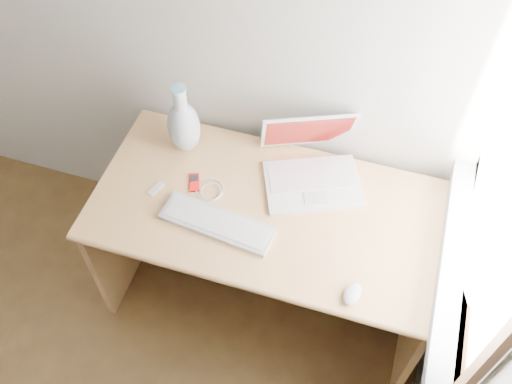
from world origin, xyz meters
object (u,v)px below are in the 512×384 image
(vase, at_px, (184,125))
(laptop, at_px, (316,167))
(external_keyboard, at_px, (217,223))
(desk, at_px, (273,221))

(vase, bearing_deg, laptop, 1.25)
(laptop, height_order, external_keyboard, laptop)
(desk, relative_size, vase, 4.05)
(desk, bearing_deg, external_keyboard, -126.96)
(desk, height_order, laptop, laptop)
(vase, bearing_deg, desk, -15.02)
(desk, height_order, external_keyboard, external_keyboard)
(external_keyboard, bearing_deg, desk, 59.15)
(desk, bearing_deg, laptop, 41.78)
(laptop, relative_size, vase, 1.32)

